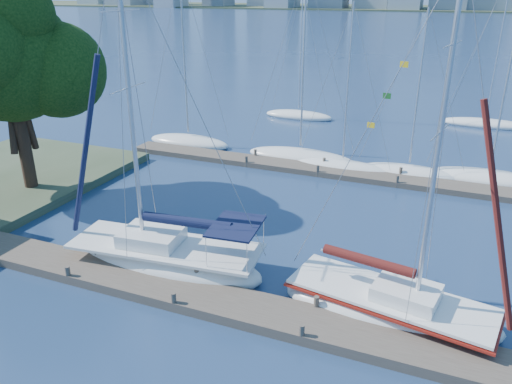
% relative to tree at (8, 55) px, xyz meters
% --- Properties ---
extents(ground, '(700.00, 700.00, 0.00)m').
position_rel_tree_xyz_m(ground, '(13.76, -5.95, -8.03)').
color(ground, navy).
rests_on(ground, ground).
extents(near_dock, '(26.00, 2.00, 0.40)m').
position_rel_tree_xyz_m(near_dock, '(13.76, -5.95, -7.83)').
color(near_dock, '#4D4338').
rests_on(near_dock, ground).
extents(far_dock, '(30.00, 1.80, 0.36)m').
position_rel_tree_xyz_m(far_dock, '(15.76, 10.05, -7.85)').
color(far_dock, '#4D4338').
rests_on(far_dock, ground).
extents(far_shore, '(800.00, 100.00, 1.50)m').
position_rel_tree_xyz_m(far_shore, '(13.76, 314.05, -8.03)').
color(far_shore, '#38472D').
rests_on(far_shore, ground).
extents(tree, '(9.28, 8.45, 12.03)m').
position_rel_tree_xyz_m(tree, '(0.00, 0.00, 0.00)').
color(tree, black).
rests_on(tree, ground).
extents(sailboat_navy, '(9.23, 3.82, 13.85)m').
position_rel_tree_xyz_m(sailboat_navy, '(11.74, -4.13, -6.99)').
color(sailboat_navy, white).
rests_on(sailboat_navy, ground).
extents(sailboat_maroon, '(8.28, 3.94, 12.86)m').
position_rel_tree_xyz_m(sailboat_maroon, '(21.28, -4.07, -7.00)').
color(sailboat_maroon, white).
rests_on(sailboat_maroon, ground).
extents(bg_boat_0, '(6.79, 2.56, 13.26)m').
position_rel_tree_xyz_m(bg_boat_0, '(3.58, 12.28, -7.75)').
color(bg_boat_0, white).
rests_on(bg_boat_0, ground).
extents(bg_boat_1, '(7.83, 2.75, 12.99)m').
position_rel_tree_xyz_m(bg_boat_1, '(12.69, 12.08, -7.76)').
color(bg_boat_1, white).
rests_on(bg_boat_1, ground).
extents(bg_boat_2, '(7.19, 4.15, 10.88)m').
position_rel_tree_xyz_m(bg_boat_2, '(15.94, 11.20, -7.81)').
color(bg_boat_2, white).
rests_on(bg_boat_2, ground).
extents(bg_boat_3, '(6.62, 2.22, 10.63)m').
position_rel_tree_xyz_m(bg_boat_3, '(20.18, 11.70, -7.80)').
color(bg_boat_3, white).
rests_on(bg_boat_3, ground).
extents(bg_boat_4, '(7.73, 2.97, 15.93)m').
position_rel_tree_xyz_m(bg_boat_4, '(24.96, 12.27, -7.72)').
color(bg_boat_4, white).
rests_on(bg_boat_4, ground).
extents(bg_boat_6, '(6.76, 4.24, 12.11)m').
position_rel_tree_xyz_m(bg_boat_6, '(8.78, 23.93, -7.78)').
color(bg_boat_6, white).
rests_on(bg_boat_6, ground).
extents(bg_boat_7, '(7.74, 4.51, 13.34)m').
position_rel_tree_xyz_m(bg_boat_7, '(24.97, 27.23, -7.78)').
color(bg_boat_7, white).
rests_on(bg_boat_7, ground).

